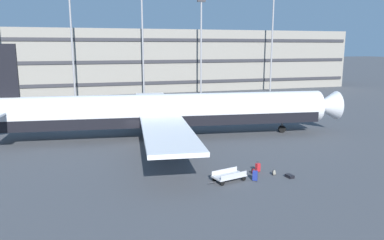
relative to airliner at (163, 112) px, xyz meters
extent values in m
plane|color=#424449|center=(-3.24, -1.35, -3.04)|extent=(600.00, 600.00, 0.00)
cube|color=gray|center=(-3.24, 51.18, 4.12)|extent=(121.96, 18.95, 14.31)
cube|color=#2D2D33|center=(-3.24, 41.60, -0.65)|extent=(120.74, 0.24, 0.70)
cube|color=#2D2D33|center=(-3.24, 41.60, 4.12)|extent=(120.74, 0.24, 0.70)
cube|color=#2D2D33|center=(-3.24, 41.60, 8.89)|extent=(120.74, 0.24, 0.70)
cylinder|color=silver|center=(0.41, -0.05, 0.19)|extent=(37.65, 8.32, 3.76)
cube|color=black|center=(0.41, -0.05, -0.84)|extent=(36.15, 8.06, 1.20)
cone|color=silver|center=(20.03, -2.47, 0.19)|extent=(3.42, 3.91, 3.57)
cube|color=silver|center=(-16.75, 5.67, 0.66)|extent=(2.48, 5.82, 0.20)
cube|color=silver|center=(0.61, 9.75, -0.09)|extent=(6.29, 16.16, 0.36)
cube|color=silver|center=(-1.77, -9.60, -0.09)|extent=(6.29, 16.16, 0.36)
cylinder|color=#9E9EA3|center=(0.76, 6.88, -1.43)|extent=(2.92, 2.38, 2.07)
cylinder|color=#9E9EA3|center=(-0.93, -6.85, -1.43)|extent=(2.92, 2.38, 2.07)
cylinder|color=black|center=(14.54, -1.79, -2.59)|extent=(0.94, 0.46, 0.90)
cylinder|color=slate|center=(14.54, -1.79, -1.91)|extent=(0.20, 0.20, 1.35)
cylinder|color=black|center=(-0.88, 1.72, -2.59)|extent=(0.94, 0.46, 0.90)
cylinder|color=slate|center=(-0.88, 1.72, -1.91)|extent=(0.20, 0.20, 1.35)
cylinder|color=black|center=(-1.27, -1.45, -2.59)|extent=(0.94, 0.46, 0.90)
cylinder|color=slate|center=(-1.27, -1.45, -1.91)|extent=(0.20, 0.20, 1.35)
cylinder|color=gray|center=(-10.17, 37.57, 7.28)|extent=(0.36, 0.36, 20.64)
cylinder|color=gray|center=(3.97, 37.57, 9.53)|extent=(0.36, 0.36, 25.14)
cylinder|color=gray|center=(16.86, 37.57, 6.89)|extent=(0.36, 0.36, 19.86)
cube|color=#333338|center=(16.86, 37.57, 17.17)|extent=(1.80, 0.50, 0.70)
cylinder|color=gray|center=(34.21, 37.57, 9.67)|extent=(0.36, 0.36, 25.42)
cube|color=black|center=(6.83, -16.30, -2.92)|extent=(0.56, 0.77, 0.24)
cube|color=black|center=(6.77, -15.94, -2.92)|extent=(0.23, 0.07, 0.02)
cube|color=#B21E23|center=(4.99, -14.28, -2.64)|extent=(0.42, 0.36, 0.70)
cylinder|color=#333338|center=(5.06, -14.18, -2.23)|extent=(0.02, 0.02, 0.11)
cylinder|color=#333338|center=(4.87, -14.24, -2.23)|extent=(0.02, 0.02, 0.11)
cube|color=black|center=(4.97, -14.21, -2.18)|extent=(0.20, 0.08, 0.02)
cylinder|color=black|center=(5.16, -14.34, -3.01)|extent=(0.03, 0.05, 0.05)
cylinder|color=black|center=(4.88, -14.43, -3.01)|extent=(0.03, 0.05, 0.05)
cylinder|color=black|center=(5.10, -14.14, -3.01)|extent=(0.03, 0.05, 0.05)
cylinder|color=black|center=(4.82, -14.22, -3.01)|extent=(0.03, 0.05, 0.05)
cube|color=navy|center=(3.79, -16.20, -2.59)|extent=(0.43, 0.40, 0.79)
cylinder|color=#333338|center=(3.91, -16.22, -2.10)|extent=(0.02, 0.02, 0.19)
cylinder|color=#333338|center=(3.74, -16.09, -2.10)|extent=(0.02, 0.02, 0.19)
cube|color=black|center=(3.82, -16.15, -2.01)|extent=(0.18, 0.15, 0.02)
cylinder|color=black|center=(3.86, -16.36, -3.01)|extent=(0.05, 0.05, 0.05)
cylinder|color=black|center=(3.61, -16.18, -3.01)|extent=(0.05, 0.05, 0.05)
cylinder|color=black|center=(3.96, -16.23, -3.01)|extent=(0.05, 0.05, 0.05)
cylinder|color=black|center=(3.71, -16.05, -3.01)|extent=(0.05, 0.05, 0.05)
ellipsoid|color=maroon|center=(4.36, -14.71, -2.79)|extent=(0.35, 0.40, 0.49)
ellipsoid|color=maroon|center=(4.47, -14.67, -2.86)|extent=(0.19, 0.26, 0.22)
torus|color=black|center=(4.33, -14.72, -2.53)|extent=(0.04, 0.08, 0.08)
cube|color=black|center=(4.23, -14.66, -2.79)|extent=(0.04, 0.04, 0.42)
cube|color=black|center=(4.29, -14.83, -2.79)|extent=(0.04, 0.04, 0.42)
ellipsoid|color=gray|center=(5.89, -15.47, -2.81)|extent=(0.42, 0.38, 0.46)
ellipsoid|color=gray|center=(5.94, -15.54, -2.88)|extent=(0.27, 0.23, 0.21)
torus|color=black|center=(5.87, -15.45, -2.57)|extent=(0.07, 0.06, 0.08)
cube|color=black|center=(5.92, -15.34, -2.81)|extent=(0.04, 0.04, 0.39)
cube|color=black|center=(5.75, -15.46, -2.81)|extent=(0.04, 0.04, 0.39)
cube|color=#B7B7BC|center=(1.82, -15.61, -2.62)|extent=(2.84, 1.90, 0.12)
cylinder|color=#4C4C51|center=(0.22, -16.02, -2.86)|extent=(0.69, 0.22, 0.05)
cube|color=#B7B7BC|center=(1.97, -16.21, -2.42)|extent=(2.40, 0.65, 0.40)
cube|color=#B7B7BC|center=(1.66, -15.02, -2.42)|extent=(2.40, 0.65, 0.40)
cylinder|color=black|center=(0.94, -16.41, -2.86)|extent=(0.37, 0.19, 0.36)
cylinder|color=black|center=(0.67, -15.33, -2.86)|extent=(0.37, 0.19, 0.36)
cylinder|color=black|center=(2.96, -15.89, -2.86)|extent=(0.37, 0.19, 0.36)
cylinder|color=black|center=(2.69, -14.82, -2.86)|extent=(0.37, 0.19, 0.36)
camera|label=1|loc=(-9.04, -41.48, 7.41)|focal=34.77mm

